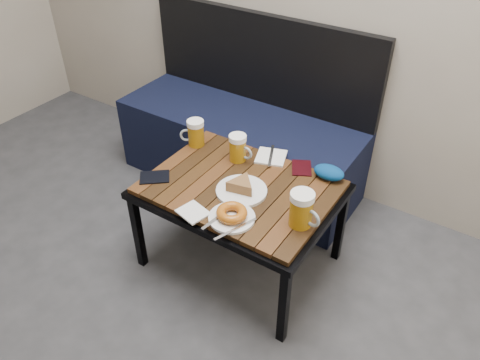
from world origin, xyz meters
The scene contains 12 objects.
bench centered at (-0.17, 1.76, 0.27)m, with size 1.40×0.50×0.95m.
cafe_table centered at (0.19, 1.19, 0.43)m, with size 0.84×0.62×0.47m.
beer_mug_left centered at (-0.17, 1.35, 0.54)m, with size 0.12×0.11×0.13m.
beer_mug_centre centered at (0.07, 1.35, 0.54)m, with size 0.12×0.08×0.13m.
beer_mug_right centered at (0.53, 1.11, 0.55)m, with size 0.15×0.11×0.15m.
plate_pie centered at (0.22, 1.15, 0.50)m, with size 0.22×0.22×0.06m.
plate_bagel centered at (0.28, 0.99, 0.49)m, with size 0.19×0.24×0.05m.
napkin_left centered at (0.19, 1.45, 0.48)m, with size 0.17×0.17×0.01m.
napkin_right centered at (0.13, 0.93, 0.48)m, with size 0.14×0.12×0.01m.
passport_navy centered at (-0.16, 1.03, 0.48)m, with size 0.09×0.13×0.01m, color black.
passport_burgundy centered at (0.36, 1.45, 0.47)m, with size 0.09×0.12×0.01m, color black.
knit_pouch centered at (0.49, 1.45, 0.50)m, with size 0.14×0.09×0.06m, color #040D71.
Camera 1 is at (1.07, -0.17, 1.73)m, focal length 35.00 mm.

